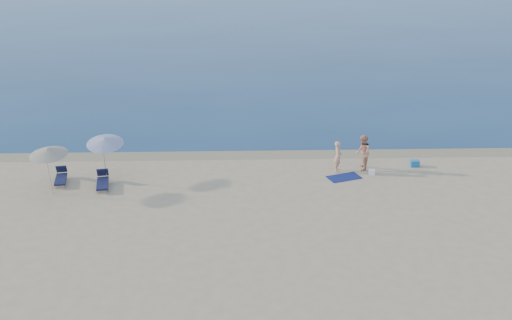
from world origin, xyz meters
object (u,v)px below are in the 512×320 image
(blue_cooler, at_px, (415,163))
(person_right, at_px, (363,153))
(person_left, at_px, (338,156))
(umbrella_near, at_px, (105,141))

(blue_cooler, bearing_deg, person_right, -174.70)
(person_left, distance_m, umbrella_near, 12.31)
(person_left, xyz_separation_m, umbrella_near, (-12.22, -0.68, 1.27))
(person_left, xyz_separation_m, person_right, (1.38, 0.21, 0.13))
(umbrella_near, bearing_deg, person_left, -1.35)
(person_right, xyz_separation_m, umbrella_near, (-13.60, -0.88, 1.14))
(umbrella_near, bearing_deg, person_right, -0.80)
(person_right, height_order, umbrella_near, umbrella_near)
(person_left, height_order, person_right, person_right)
(person_left, bearing_deg, blue_cooler, -72.46)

